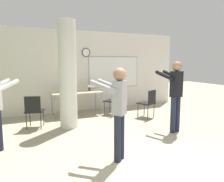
{
  "coord_description": "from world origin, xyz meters",
  "views": [
    {
      "loc": [
        -2.14,
        -2.41,
        1.75
      ],
      "look_at": [
        0.02,
        2.22,
        1.05
      ],
      "focal_mm": 35.0,
      "sensor_mm": 36.0,
      "label": 1
    }
  ],
  "objects_px": {
    "chair_mid_room": "(148,101)",
    "person_playing_side": "(175,91)",
    "bottle_on_table": "(89,88)",
    "chair_near_pillar": "(34,109)",
    "chair_table_right": "(114,99)",
    "person_playing_front": "(118,107)",
    "folding_table": "(77,94)"
  },
  "relations": [
    {
      "from": "chair_mid_room",
      "to": "person_playing_side",
      "type": "relative_size",
      "value": 0.5
    },
    {
      "from": "bottle_on_table",
      "to": "chair_near_pillar",
      "type": "relative_size",
      "value": 0.29
    },
    {
      "from": "chair_table_right",
      "to": "person_playing_front",
      "type": "xyz_separation_m",
      "value": [
        -1.39,
        -3.06,
        0.46
      ]
    },
    {
      "from": "chair_mid_room",
      "to": "person_playing_front",
      "type": "bearing_deg",
      "value": -134.14
    },
    {
      "from": "bottle_on_table",
      "to": "person_playing_side",
      "type": "height_order",
      "value": "person_playing_side"
    },
    {
      "from": "bottle_on_table",
      "to": "chair_near_pillar",
      "type": "distance_m",
      "value": 2.23
    },
    {
      "from": "chair_near_pillar",
      "to": "person_playing_side",
      "type": "bearing_deg",
      "value": -29.42
    },
    {
      "from": "folding_table",
      "to": "person_playing_front",
      "type": "relative_size",
      "value": 0.99
    },
    {
      "from": "chair_table_right",
      "to": "person_playing_side",
      "type": "height_order",
      "value": "person_playing_side"
    },
    {
      "from": "bottle_on_table",
      "to": "chair_mid_room",
      "type": "bearing_deg",
      "value": -45.59
    },
    {
      "from": "folding_table",
      "to": "person_playing_side",
      "type": "bearing_deg",
      "value": -58.02
    },
    {
      "from": "bottle_on_table",
      "to": "person_playing_front",
      "type": "relative_size",
      "value": 0.15
    },
    {
      "from": "chair_near_pillar",
      "to": "person_playing_front",
      "type": "bearing_deg",
      "value": -65.9
    },
    {
      "from": "folding_table",
      "to": "chair_near_pillar",
      "type": "height_order",
      "value": "chair_near_pillar"
    },
    {
      "from": "chair_mid_room",
      "to": "chair_near_pillar",
      "type": "distance_m",
      "value": 3.34
    },
    {
      "from": "chair_near_pillar",
      "to": "person_playing_side",
      "type": "distance_m",
      "value": 3.62
    },
    {
      "from": "person_playing_side",
      "to": "folding_table",
      "type": "bearing_deg",
      "value": 121.98
    },
    {
      "from": "bottle_on_table",
      "to": "chair_near_pillar",
      "type": "bearing_deg",
      "value": -149.95
    },
    {
      "from": "bottle_on_table",
      "to": "person_playing_front",
      "type": "bearing_deg",
      "value": -101.57
    },
    {
      "from": "bottle_on_table",
      "to": "person_playing_front",
      "type": "height_order",
      "value": "person_playing_front"
    },
    {
      "from": "chair_mid_room",
      "to": "chair_near_pillar",
      "type": "bearing_deg",
      "value": 174.11
    },
    {
      "from": "folding_table",
      "to": "chair_near_pillar",
      "type": "relative_size",
      "value": 1.88
    },
    {
      "from": "person_playing_side",
      "to": "chair_mid_room",
      "type": "bearing_deg",
      "value": 82.19
    },
    {
      "from": "chair_table_right",
      "to": "chair_near_pillar",
      "type": "bearing_deg",
      "value": -169.15
    },
    {
      "from": "folding_table",
      "to": "bottle_on_table",
      "type": "xyz_separation_m",
      "value": [
        0.48,
        0.14,
        0.15
      ]
    },
    {
      "from": "folding_table",
      "to": "person_playing_side",
      "type": "distance_m",
      "value": 3.23
    },
    {
      "from": "bottle_on_table",
      "to": "chair_mid_room",
      "type": "height_order",
      "value": "bottle_on_table"
    },
    {
      "from": "chair_table_right",
      "to": "person_playing_side",
      "type": "bearing_deg",
      "value": -75.41
    },
    {
      "from": "chair_mid_room",
      "to": "person_playing_front",
      "type": "distance_m",
      "value": 3.15
    },
    {
      "from": "bottle_on_table",
      "to": "chair_mid_room",
      "type": "relative_size",
      "value": 0.29
    },
    {
      "from": "chair_table_right",
      "to": "person_playing_front",
      "type": "relative_size",
      "value": 0.53
    },
    {
      "from": "chair_near_pillar",
      "to": "person_playing_side",
      "type": "xyz_separation_m",
      "value": [
        3.12,
        -1.76,
        0.52
      ]
    }
  ]
}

